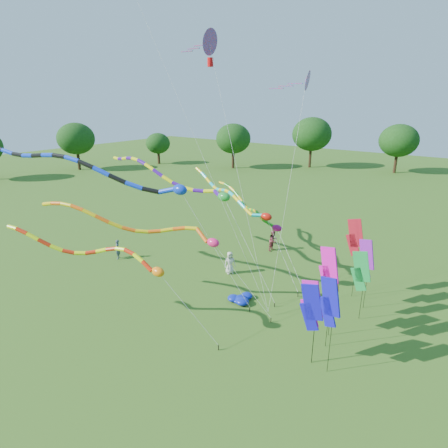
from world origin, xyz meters
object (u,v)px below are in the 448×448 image
Objects in this scene: person_a at (230,263)px; person_c at (273,240)px; tube_kite_red at (104,255)px; tube_kite_orange at (147,227)px; blue_nylon_heap at (244,298)px; person_b at (117,249)px.

person_c is (0.36, 5.72, 0.05)m from person_a.
tube_kite_red is 10.32m from person_a.
tube_kite_red is at bearing -150.24° from person_a.
person_a is (1.13, 6.63, -4.39)m from tube_kite_orange.
blue_nylon_heap is at bearing 20.41° from tube_kite_orange.
tube_kite_red is 0.86× the size of tube_kite_orange.
tube_kite_red is at bearing 6.40° from person_b.
tube_kite_red reaches higher than person_c.
tube_kite_orange is 7.67m from blue_nylon_heap.
tube_kite_red reaches higher than blue_nylon_heap.
tube_kite_orange reaches higher than tube_kite_red.
tube_kite_red is at bearing 178.21° from person_c.
tube_kite_red is at bearing -115.08° from tube_kite_orange.
person_b is 0.89× the size of person_c.
tube_kite_red is 7.17× the size of blue_nylon_heap.
person_a is (-3.07, 2.66, 0.65)m from blue_nylon_heap.
tube_kite_orange reaches higher than person_c.
tube_kite_red is 10.52m from person_b.
person_b reaches higher than blue_nylon_heap.
person_c reaches higher than person_b.
person_c is (1.49, 12.35, -4.34)m from tube_kite_orange.
person_a is 0.95× the size of person_c.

